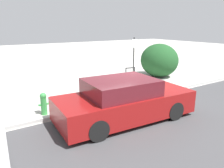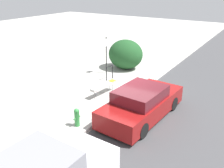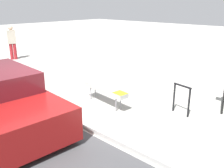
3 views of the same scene
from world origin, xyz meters
The scene contains 8 objects.
ground_plane centered at (0.00, 0.00, 0.00)m, with size 60.00×60.00×0.00m, color #ADAAA3.
curb centered at (0.00, 0.00, 0.07)m, with size 60.00×0.20×0.13m.
bench centered at (0.09, 1.35, 0.47)m, with size 1.73×0.50×0.55m.
bike_rack centered at (2.05, 2.28, 0.50)m, with size 0.55×0.15×0.83m.
sign_post centered at (2.87, 3.04, 1.38)m, with size 0.36×0.08×2.30m.
fire_hydrant centered at (-3.00, 0.53, 0.41)m, with size 0.36×0.22×0.77m.
shrub_hedge centered at (4.36, 2.53, 0.96)m, with size 2.04×2.30×1.93m.
parked_car_near centered at (-0.97, -1.29, 0.63)m, with size 4.50×2.07×1.35m.
Camera 2 is at (-9.51, -5.27, 5.27)m, focal length 40.00 mm.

